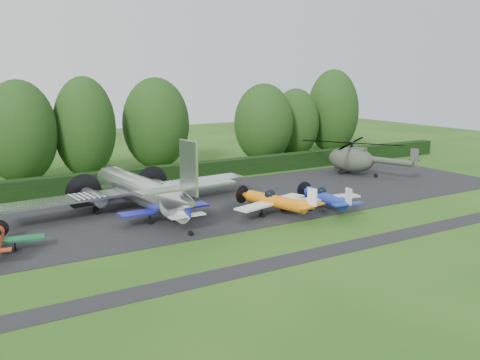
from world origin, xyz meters
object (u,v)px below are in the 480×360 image
sign_board (357,154)px  light_plane_white (167,208)px  helicopter (352,157)px  light_plane_blue (325,198)px  transport_plane (139,189)px  light_plane_orange (276,201)px

sign_board → light_plane_white: bearing=-163.5°
helicopter → sign_board: helicopter is taller
sign_board → light_plane_blue: bearing=-144.6°
light_plane_blue → sign_board: light_plane_blue is taller
light_plane_white → helicopter: bearing=16.3°
transport_plane → sign_board: (34.00, 8.70, -0.79)m
light_plane_blue → helicopter: 17.98m
light_plane_orange → light_plane_blue: size_ratio=1.06×
light_plane_white → light_plane_orange: (8.99, -2.62, 0.02)m
light_plane_orange → helicopter: helicopter is taller
light_plane_orange → sign_board: (24.31, 15.73, 0.06)m
light_plane_white → sign_board: size_ratio=2.35×
light_plane_white → sign_board: (33.29, 13.11, 0.08)m
light_plane_white → helicopter: 28.57m
transport_plane → light_plane_orange: (9.69, -7.03, -0.85)m
transport_plane → light_plane_orange: 12.00m
light_plane_orange → light_plane_blue: light_plane_orange is taller
transport_plane → light_plane_orange: transport_plane is taller
light_plane_white → light_plane_blue: 14.12m
transport_plane → helicopter: 28.37m
light_plane_white → light_plane_blue: (13.65, -3.63, -0.05)m
sign_board → transport_plane: bearing=-170.6°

